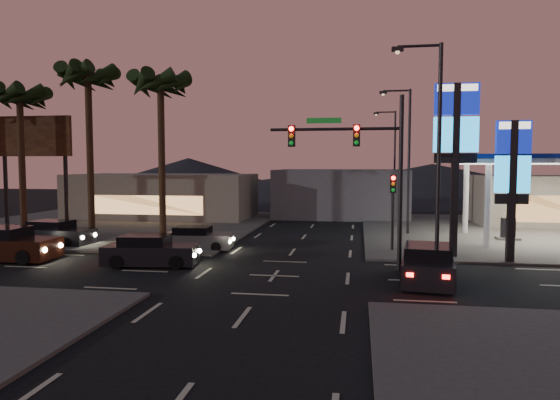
% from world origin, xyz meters
% --- Properties ---
extents(ground, '(140.00, 140.00, 0.00)m').
position_xyz_m(ground, '(0.00, 0.00, 0.00)').
color(ground, black).
rests_on(ground, ground).
extents(corner_lot_ne, '(24.00, 24.00, 0.12)m').
position_xyz_m(corner_lot_ne, '(16.00, 16.00, 0.06)').
color(corner_lot_ne, '#47443F').
rests_on(corner_lot_ne, ground).
extents(corner_lot_nw, '(24.00, 24.00, 0.12)m').
position_xyz_m(corner_lot_nw, '(-16.00, 16.00, 0.06)').
color(corner_lot_nw, '#47443F').
rests_on(corner_lot_nw, ground).
extents(convenience_store, '(10.00, 6.00, 4.00)m').
position_xyz_m(convenience_store, '(18.00, 21.00, 2.00)').
color(convenience_store, '#726B5B').
rests_on(convenience_store, ground).
extents(pylon_sign_tall, '(2.20, 0.35, 9.00)m').
position_xyz_m(pylon_sign_tall, '(8.50, 5.50, 6.39)').
color(pylon_sign_tall, black).
rests_on(pylon_sign_tall, ground).
extents(pylon_sign_short, '(1.60, 0.35, 7.00)m').
position_xyz_m(pylon_sign_short, '(11.00, 4.50, 4.66)').
color(pylon_sign_short, black).
rests_on(pylon_sign_short, ground).
extents(traffic_signal_mast, '(6.10, 0.39, 8.00)m').
position_xyz_m(traffic_signal_mast, '(3.76, 1.99, 5.23)').
color(traffic_signal_mast, black).
rests_on(traffic_signal_mast, ground).
extents(pedestal_signal, '(0.32, 0.39, 4.30)m').
position_xyz_m(pedestal_signal, '(5.50, 6.98, 2.92)').
color(pedestal_signal, black).
rests_on(pedestal_signal, ground).
extents(streetlight_near, '(2.14, 0.25, 10.00)m').
position_xyz_m(streetlight_near, '(6.79, 1.00, 5.72)').
color(streetlight_near, black).
rests_on(streetlight_near, ground).
extents(streetlight_mid, '(2.14, 0.25, 10.00)m').
position_xyz_m(streetlight_mid, '(6.79, 14.00, 5.72)').
color(streetlight_mid, black).
rests_on(streetlight_mid, ground).
extents(streetlight_far, '(2.14, 0.25, 10.00)m').
position_xyz_m(streetlight_far, '(6.79, 28.00, 5.72)').
color(streetlight_far, black).
rests_on(streetlight_far, ground).
extents(palm_a, '(4.41, 4.41, 10.86)m').
position_xyz_m(palm_a, '(-9.00, 9.50, 9.43)').
color(palm_a, black).
rests_on(palm_a, ground).
extents(palm_b, '(4.41, 4.41, 11.46)m').
position_xyz_m(palm_b, '(-14.00, 9.50, 9.97)').
color(palm_b, black).
rests_on(palm_b, ground).
extents(palm_c, '(4.41, 4.41, 10.26)m').
position_xyz_m(palm_c, '(-19.00, 9.50, 8.88)').
color(palm_c, black).
rests_on(palm_c, ground).
extents(billboard, '(6.00, 0.30, 8.50)m').
position_xyz_m(billboard, '(-20.50, 13.00, 6.33)').
color(billboard, black).
rests_on(billboard, ground).
extents(building_far_west, '(16.00, 8.00, 4.00)m').
position_xyz_m(building_far_west, '(-14.00, 22.00, 2.00)').
color(building_far_west, '#726B5B').
rests_on(building_far_west, ground).
extents(building_far_mid, '(12.00, 9.00, 4.40)m').
position_xyz_m(building_far_mid, '(2.00, 26.00, 2.20)').
color(building_far_mid, '#4C4C51').
rests_on(building_far_mid, ground).
extents(hill_left, '(40.00, 40.00, 6.00)m').
position_xyz_m(hill_left, '(-25.00, 60.00, 3.00)').
color(hill_left, black).
rests_on(hill_left, ground).
extents(hill_right, '(50.00, 50.00, 5.00)m').
position_xyz_m(hill_right, '(15.00, 60.00, 2.50)').
color(hill_right, black).
rests_on(hill_right, ground).
extents(hill_center, '(60.00, 60.00, 4.00)m').
position_xyz_m(hill_center, '(0.00, 60.00, 2.00)').
color(hill_center, black).
rests_on(hill_center, ground).
extents(car_lane_a_front, '(4.69, 2.35, 1.48)m').
position_xyz_m(car_lane_a_front, '(-6.31, 1.31, 0.69)').
color(car_lane_a_front, black).
rests_on(car_lane_a_front, ground).
extents(car_lane_a_mid, '(5.26, 2.33, 1.69)m').
position_xyz_m(car_lane_a_mid, '(-14.14, 1.37, 0.79)').
color(car_lane_a_mid, black).
rests_on(car_lane_a_mid, ground).
extents(car_lane_b_front, '(4.16, 1.94, 1.33)m').
position_xyz_m(car_lane_b_front, '(-5.56, 6.04, 0.62)').
color(car_lane_b_front, '#565658').
rests_on(car_lane_b_front, ground).
extents(car_lane_b_mid, '(4.70, 2.24, 1.49)m').
position_xyz_m(car_lane_b_mid, '(-14.50, 6.18, 0.69)').
color(car_lane_b_mid, black).
rests_on(car_lane_b_mid, ground).
extents(suv_station, '(2.58, 4.95, 1.58)m').
position_xyz_m(suv_station, '(6.49, -0.12, 0.73)').
color(suv_station, black).
rests_on(suv_station, ground).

